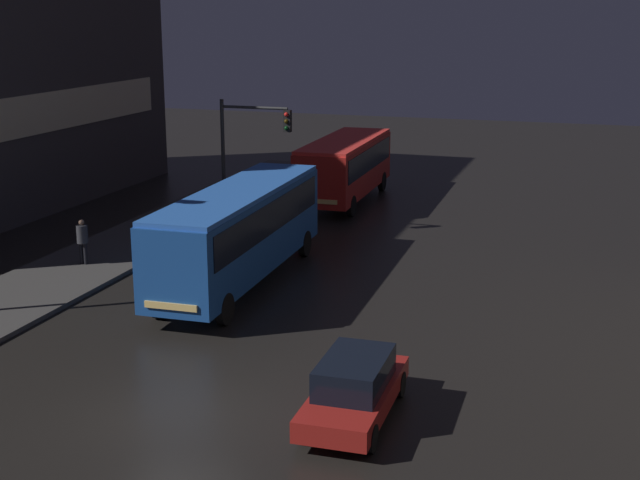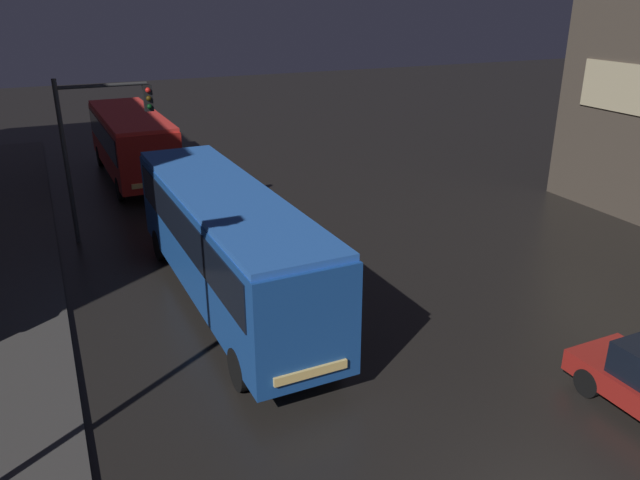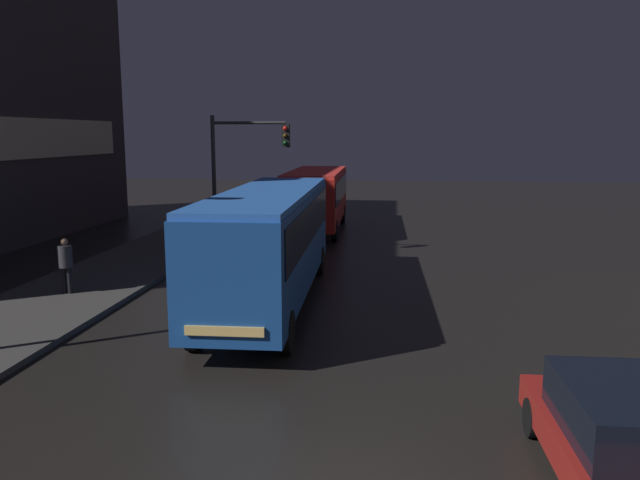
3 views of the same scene
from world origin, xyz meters
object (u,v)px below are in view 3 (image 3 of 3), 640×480
object	(u,v)px
car_taxi	(617,438)
traffic_light_main	(241,162)
bus_far	(316,194)
pedestrian_near	(65,260)
bus_near	(269,235)

from	to	relation	value
car_taxi	traffic_light_main	size ratio (longest dim) A/B	0.78
bus_far	pedestrian_near	distance (m)	15.48
bus_near	pedestrian_near	xyz separation A→B (m)	(-6.30, -0.04, -0.89)
traffic_light_main	bus_near	bearing A→B (deg)	-69.80
bus_far	car_taxi	bearing A→B (deg)	105.78
bus_near	bus_far	world-z (taller)	bus_near
bus_near	car_taxi	xyz separation A→B (m)	(6.74, -8.96, -1.30)
pedestrian_near	traffic_light_main	world-z (taller)	traffic_light_main
pedestrian_near	traffic_light_main	bearing A→B (deg)	95.37
bus_near	bus_far	size ratio (longest dim) A/B	1.19
bus_far	pedestrian_near	world-z (taller)	bus_far
bus_far	car_taxi	size ratio (longest dim) A/B	2.09
bus_far	traffic_light_main	distance (m)	8.03
traffic_light_main	pedestrian_near	bearing A→B (deg)	-119.28
bus_far	pedestrian_near	size ratio (longest dim) A/B	5.43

